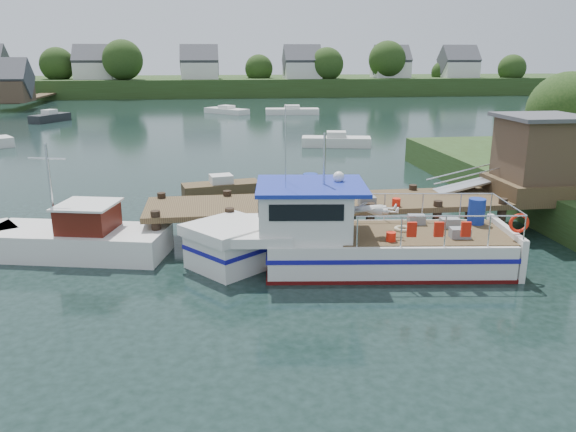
{
  "coord_description": "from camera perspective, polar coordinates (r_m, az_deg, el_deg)",
  "views": [
    {
      "loc": [
        -3.53,
        -19.96,
        6.64
      ],
      "look_at": [
        -1.0,
        -1.5,
        1.3
      ],
      "focal_mm": 35.0,
      "sensor_mm": 36.0,
      "label": 1
    }
  ],
  "objects": [
    {
      "name": "work_boat",
      "position": [
        20.7,
        -21.49,
        -2.08
      ],
      "size": [
        7.4,
        3.64,
        3.88
      ],
      "rotation": [
        0.0,
        0.0,
        -0.24
      ],
      "color": "silver",
      "rests_on": "ground"
    },
    {
      "name": "moored_b",
      "position": [
        42.91,
        4.91,
        7.61
      ],
      "size": [
        5.39,
        2.77,
        1.14
      ],
      "rotation": [
        0.0,
        0.0,
        0.4
      ],
      "color": "silver",
      "rests_on": "ground"
    },
    {
      "name": "moored_d",
      "position": [
        67.97,
        -6.25,
        10.6
      ],
      "size": [
        5.34,
        5.42,
        0.97
      ],
      "rotation": [
        0.0,
        0.0,
        0.25
      ],
      "color": "silver",
      "rests_on": "ground"
    },
    {
      "name": "dock",
      "position": [
        22.78,
        18.57,
        4.02
      ],
      "size": [
        16.6,
        3.0,
        4.78
      ],
      "color": "#4D3B24",
      "rests_on": "ground"
    },
    {
      "name": "far_shore",
      "position": [
        102.49,
        -5.98,
        13.38
      ],
      "size": [
        140.0,
        42.55,
        9.22
      ],
      "color": "#29421B",
      "rests_on": "ground"
    },
    {
      "name": "ground_plane",
      "position": [
        21.33,
        2.12,
        -2.16
      ],
      "size": [
        160.0,
        160.0,
        0.0
      ],
      "primitive_type": "plane",
      "color": "black"
    },
    {
      "name": "moored_far",
      "position": [
        66.86,
        0.41,
        10.64
      ],
      "size": [
        6.38,
        2.72,
        1.05
      ],
      "rotation": [
        0.0,
        0.0,
        0.16
      ],
      "color": "silver",
      "rests_on": "ground"
    },
    {
      "name": "moored_rowboat",
      "position": [
        27.53,
        -6.77,
        2.78
      ],
      "size": [
        3.9,
        1.96,
        1.08
      ],
      "rotation": [
        0.0,
        0.0,
        -0.33
      ],
      "color": "#4D3B24",
      "rests_on": "ground"
    },
    {
      "name": "moored_e",
      "position": [
        64.06,
        -23.02,
        9.22
      ],
      "size": [
        3.5,
        4.71,
        1.25
      ],
      "rotation": [
        0.0,
        0.0,
        -0.32
      ],
      "color": "black",
      "rests_on": "ground"
    },
    {
      "name": "moored_c",
      "position": [
        40.39,
        20.01,
        6.2
      ],
      "size": [
        7.62,
        3.21,
        1.17
      ],
      "rotation": [
        0.0,
        0.0,
        -0.08
      ],
      "color": "silver",
      "rests_on": "ground"
    },
    {
      "name": "lobster_boat",
      "position": [
        18.17,
        5.86,
        -2.38
      ],
      "size": [
        10.79,
        4.22,
        5.19
      ],
      "rotation": [
        0.0,
        0.0,
        -0.12
      ],
      "color": "silver",
      "rests_on": "ground"
    }
  ]
}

